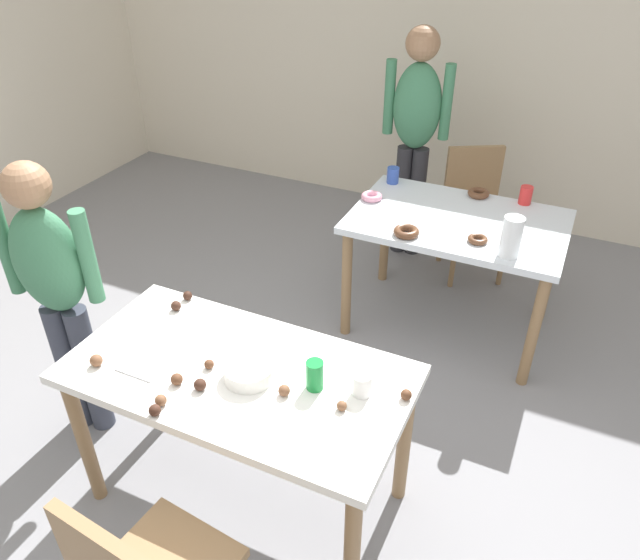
% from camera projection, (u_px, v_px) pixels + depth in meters
% --- Properties ---
extents(ground_plane, '(6.40, 6.40, 0.00)m').
position_uv_depth(ground_plane, '(264.00, 490.00, 2.78)').
color(ground_plane, gray).
extents(wall_back, '(6.40, 0.10, 2.60)m').
position_uv_depth(wall_back, '(468.00, 49.00, 4.48)').
color(wall_back, beige).
rests_on(wall_back, ground_plane).
extents(dining_table_near, '(1.35, 0.70, 0.75)m').
position_uv_depth(dining_table_near, '(239.00, 389.00, 2.40)').
color(dining_table_near, white).
rests_on(dining_table_near, ground_plane).
extents(dining_table_far, '(1.19, 0.79, 0.75)m').
position_uv_depth(dining_table_far, '(456.00, 234.00, 3.46)').
color(dining_table_far, silver).
rests_on(dining_table_far, ground_plane).
extents(chair_far_table, '(0.54, 0.54, 0.87)m').
position_uv_depth(chair_far_table, '(474.00, 204.00, 4.13)').
color(chair_far_table, olive).
rests_on(chair_far_table, ground_plane).
extents(person_girl_near, '(0.45, 0.27, 1.43)m').
position_uv_depth(person_girl_near, '(56.00, 285.00, 2.67)').
color(person_girl_near, '#383D4C').
rests_on(person_girl_near, ground_plane).
extents(person_adult_far, '(0.46, 0.24, 1.61)m').
position_uv_depth(person_adult_far, '(416.00, 125.00, 4.06)').
color(person_adult_far, '#28282D').
rests_on(person_adult_far, ground_plane).
extents(mixing_bowl, '(0.20, 0.20, 0.06)m').
position_uv_depth(mixing_bowl, '(249.00, 371.00, 2.30)').
color(mixing_bowl, white).
rests_on(mixing_bowl, dining_table_near).
extents(soda_can, '(0.07, 0.07, 0.12)m').
position_uv_depth(soda_can, '(314.00, 376.00, 2.23)').
color(soda_can, '#198438').
rests_on(soda_can, dining_table_near).
extents(fork_near, '(0.17, 0.02, 0.01)m').
position_uv_depth(fork_near, '(133.00, 375.00, 2.32)').
color(fork_near, silver).
rests_on(fork_near, dining_table_near).
extents(cup_near_0, '(0.07, 0.07, 0.09)m').
position_uv_depth(cup_near_0, '(362.00, 384.00, 2.22)').
color(cup_near_0, white).
rests_on(cup_near_0, dining_table_near).
extents(cake_ball_0, '(0.05, 0.05, 0.05)m').
position_uv_depth(cake_ball_0, '(200.00, 385.00, 2.25)').
color(cake_ball_0, '#3D2319').
rests_on(cake_ball_0, dining_table_near).
extents(cake_ball_1, '(0.05, 0.05, 0.05)m').
position_uv_depth(cake_ball_1, '(177.00, 379.00, 2.27)').
color(cake_ball_1, brown).
rests_on(cake_ball_1, dining_table_near).
extents(cake_ball_2, '(0.04, 0.04, 0.04)m').
position_uv_depth(cake_ball_2, '(284.00, 391.00, 2.22)').
color(cake_ball_2, brown).
rests_on(cake_ball_2, dining_table_near).
extents(cake_ball_3, '(0.04, 0.04, 0.04)m').
position_uv_depth(cake_ball_3, '(342.00, 406.00, 2.16)').
color(cake_ball_3, brown).
rests_on(cake_ball_3, dining_table_near).
extents(cake_ball_4, '(0.04, 0.04, 0.04)m').
position_uv_depth(cake_ball_4, '(188.00, 296.00, 2.74)').
color(cake_ball_4, '#3D2319').
rests_on(cake_ball_4, dining_table_near).
extents(cake_ball_5, '(0.04, 0.04, 0.04)m').
position_uv_depth(cake_ball_5, '(161.00, 400.00, 2.18)').
color(cake_ball_5, brown).
rests_on(cake_ball_5, dining_table_near).
extents(cake_ball_6, '(0.04, 0.04, 0.04)m').
position_uv_depth(cake_ball_6, '(209.00, 364.00, 2.35)').
color(cake_ball_6, brown).
rests_on(cake_ball_6, dining_table_near).
extents(cake_ball_7, '(0.04, 0.04, 0.04)m').
position_uv_depth(cake_ball_7, '(406.00, 395.00, 2.21)').
color(cake_ball_7, brown).
rests_on(cake_ball_7, dining_table_near).
extents(cake_ball_8, '(0.04, 0.04, 0.04)m').
position_uv_depth(cake_ball_8, '(176.00, 306.00, 2.67)').
color(cake_ball_8, '#3D2319').
rests_on(cake_ball_8, dining_table_near).
extents(cake_ball_9, '(0.05, 0.05, 0.05)m').
position_uv_depth(cake_ball_9, '(96.00, 360.00, 2.36)').
color(cake_ball_9, brown).
rests_on(cake_ball_9, dining_table_near).
extents(cake_ball_10, '(0.04, 0.04, 0.04)m').
position_uv_depth(cake_ball_10, '(155.00, 410.00, 2.14)').
color(cake_ball_10, '#3D2319').
rests_on(cake_ball_10, dining_table_near).
extents(pitcher_far, '(0.10, 0.10, 0.22)m').
position_uv_depth(pitcher_far, '(511.00, 237.00, 3.01)').
color(pitcher_far, white).
rests_on(pitcher_far, dining_table_far).
extents(cup_far_0, '(0.08, 0.08, 0.10)m').
position_uv_depth(cup_far_0, '(393.00, 175.00, 3.79)').
color(cup_far_0, '#3351B2').
rests_on(cup_far_0, dining_table_far).
extents(cup_far_1, '(0.07, 0.07, 0.11)m').
position_uv_depth(cup_far_1, '(526.00, 195.00, 3.54)').
color(cup_far_1, red).
rests_on(cup_far_1, dining_table_far).
extents(donut_far_0, '(0.14, 0.14, 0.04)m').
position_uv_depth(donut_far_0, '(406.00, 232.00, 3.24)').
color(donut_far_0, brown).
rests_on(donut_far_0, dining_table_far).
extents(donut_far_1, '(0.13, 0.13, 0.04)m').
position_uv_depth(donut_far_1, '(372.00, 196.00, 3.60)').
color(donut_far_1, pink).
rests_on(donut_far_1, dining_table_far).
extents(donut_far_2, '(0.13, 0.13, 0.04)m').
position_uv_depth(donut_far_2, '(478.00, 193.00, 3.64)').
color(donut_far_2, brown).
rests_on(donut_far_2, dining_table_far).
extents(donut_far_3, '(0.11, 0.11, 0.03)m').
position_uv_depth(donut_far_3, '(478.00, 239.00, 3.18)').
color(donut_far_3, brown).
rests_on(donut_far_3, dining_table_far).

